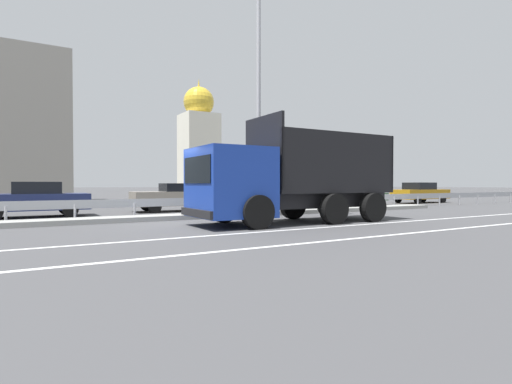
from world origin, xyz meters
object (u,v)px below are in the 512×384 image
(parked_car_3, at_px, (34,199))
(parked_car_7, at_px, (420,193))
(parked_car_5, at_px, (271,196))
(parked_car_4, at_px, (179,197))
(parked_car_6, at_px, (354,195))
(dump_truck, at_px, (272,185))
(street_lamp_1, at_px, (260,91))
(church_tower, at_px, (199,143))
(median_road_sign, at_px, (327,184))

(parked_car_3, relative_size, parked_car_7, 0.90)
(parked_car_5, xyz_separation_m, parked_car_7, (12.79, -0.14, 0.07))
(parked_car_4, bearing_deg, parked_car_3, 97.08)
(parked_car_3, relative_size, parked_car_5, 0.92)
(parked_car_4, xyz_separation_m, parked_car_6, (11.53, -0.45, -0.08))
(parked_car_6, bearing_deg, parked_car_4, 89.43)
(dump_truck, xyz_separation_m, parked_car_6, (11.02, 7.30, -0.67))
(parked_car_4, xyz_separation_m, parked_car_7, (18.00, -0.55, 0.02))
(street_lamp_1, distance_m, church_tower, 26.24)
(median_road_sign, bearing_deg, parked_car_4, 143.60)
(street_lamp_1, relative_size, parked_car_5, 2.14)
(parked_car_5, distance_m, church_tower, 22.02)
(parked_car_7, bearing_deg, dump_truck, -69.02)
(dump_truck, bearing_deg, parked_car_3, 44.49)
(parked_car_6, relative_size, parked_car_7, 0.94)
(dump_truck, bearing_deg, street_lamp_1, -23.60)
(dump_truck, xyz_separation_m, parked_car_7, (17.49, 7.19, -0.57))
(dump_truck, height_order, parked_car_5, dump_truck)
(dump_truck, distance_m, median_road_sign, 6.37)
(street_lamp_1, relative_size, parked_car_6, 2.22)
(parked_car_6, bearing_deg, parked_car_5, 91.38)
(street_lamp_1, height_order, parked_car_7, street_lamp_1)
(parked_car_7, distance_m, church_tower, 23.22)
(median_road_sign, relative_size, parked_car_6, 0.59)
(dump_truck, distance_m, parked_car_4, 7.78)
(median_road_sign, xyz_separation_m, church_tower, (3.76, 24.90, 4.35))
(parked_car_4, relative_size, parked_car_7, 0.99)
(median_road_sign, distance_m, street_lamp_1, 5.61)
(dump_truck, relative_size, parked_car_3, 1.79)
(parked_car_3, height_order, parked_car_7, parked_car_7)
(dump_truck, xyz_separation_m, street_lamp_1, (1.47, 3.21, 4.04))
(street_lamp_1, bearing_deg, median_road_sign, 2.64)
(parked_car_5, bearing_deg, parked_car_7, 93.50)
(median_road_sign, xyz_separation_m, street_lamp_1, (-3.93, -0.18, 4.00))
(street_lamp_1, xyz_separation_m, parked_car_4, (-1.98, 4.54, -4.63))
(parked_car_5, relative_size, parked_car_6, 1.04)
(parked_car_6, height_order, parked_car_7, parked_car_7)
(dump_truck, distance_m, church_tower, 30.06)
(street_lamp_1, relative_size, church_tower, 0.78)
(dump_truck, distance_m, parked_car_3, 10.07)
(median_road_sign, height_order, street_lamp_1, street_lamp_1)
(parked_car_6, xyz_separation_m, church_tower, (-1.86, 21.00, 5.06))
(parked_car_5, relative_size, parked_car_7, 0.98)
(parked_car_7, bearing_deg, church_tower, -159.83)
(street_lamp_1, distance_m, parked_car_3, 10.41)
(dump_truck, xyz_separation_m, parked_car_5, (4.71, 7.33, -0.64))
(parked_car_5, bearing_deg, parked_car_6, 93.84)
(street_lamp_1, bearing_deg, parked_car_7, 13.96)
(median_road_sign, bearing_deg, parked_car_7, 17.45)
(median_road_sign, height_order, parked_car_5, median_road_sign)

